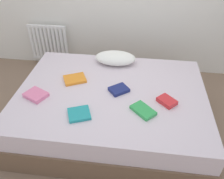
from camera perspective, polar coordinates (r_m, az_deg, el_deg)
The scene contains 10 objects.
ground_plane at distance 2.75m, azimuth -0.14°, elevation -8.60°, with size 8.00×8.00×0.00m, color #7F6651.
bed at distance 2.58m, azimuth -0.15°, elevation -4.78°, with size 2.00×1.50×0.50m.
radiator at distance 3.74m, azimuth -15.30°, elevation 11.03°, with size 0.58×0.04×0.56m.
pillow at distance 2.85m, azimuth 0.85°, elevation 7.76°, with size 0.49×0.29×0.14m, color white.
textbook_orange at distance 2.60m, azimuth -9.14°, elevation 2.57°, with size 0.23×0.18×0.03m, color orange.
textbook_red at distance 2.32m, azimuth 13.34°, elevation -2.79°, with size 0.17×0.13×0.04m, color red.
textbook_pink at distance 2.46m, azimuth -18.22°, elevation -1.25°, with size 0.21×0.17×0.04m, color pink.
textbook_teal at distance 2.16m, azimuth -8.09°, elevation -5.96°, with size 0.20×0.19×0.03m, color teal.
textbook_navy at distance 2.41m, azimuth 1.71°, elevation -0.01°, with size 0.18×0.15×0.04m, color navy.
textbook_green at distance 2.18m, azimuth 7.65°, elevation -5.10°, with size 0.23×0.14×0.03m, color green.
Camera 1 is at (0.26, -1.90, 1.98)m, focal length 37.17 mm.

